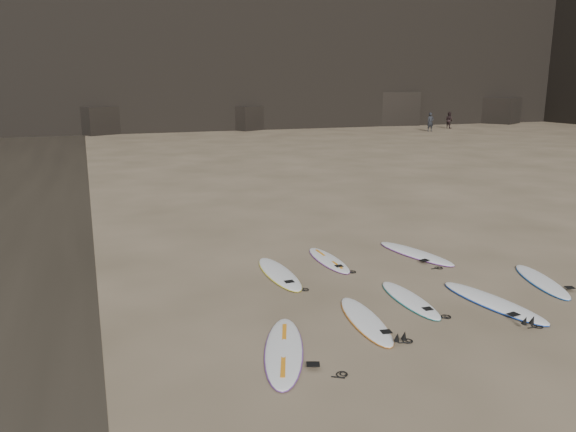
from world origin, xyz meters
name	(u,v)px	position (x,y,z in m)	size (l,w,h in m)	color
ground	(438,301)	(0.00, 0.00, 0.00)	(240.00, 240.00, 0.00)	#897559
surfboard_0	(284,350)	(-3.98, -1.13, 0.05)	(0.65, 2.72, 0.10)	white
surfboard_1	(365,320)	(-2.02, -0.46, 0.04)	(0.59, 2.45, 0.09)	white
surfboard_2	(410,299)	(-0.60, 0.20, 0.04)	(0.56, 2.33, 0.08)	white
surfboard_3	(493,302)	(1.00, -0.55, 0.05)	(0.67, 2.77, 0.10)	white
surfboard_4	(541,281)	(2.98, 0.15, 0.04)	(0.58, 2.42, 0.09)	white
surfboard_5	(279,273)	(-2.73, 2.77, 0.05)	(0.63, 2.64, 0.09)	white
surfboard_6	(329,260)	(-1.14, 3.36, 0.04)	(0.56, 2.34, 0.08)	white
surfboard_7	(415,253)	(1.36, 3.07, 0.05)	(0.64, 2.68, 0.10)	white
person_a	(430,122)	(24.35, 36.92, 0.90)	(0.65, 0.43, 1.79)	black
person_b	(449,120)	(28.19, 39.33, 0.83)	(0.80, 0.63, 1.65)	black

